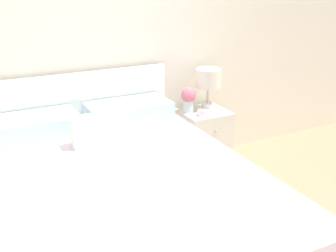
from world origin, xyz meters
The scene contains 7 objects.
ground_plane centered at (0.00, 0.00, 0.00)m, with size 12.00×12.00×0.00m, color tan.
wall_back centered at (0.00, 0.07, 1.30)m, with size 8.00×0.06×2.60m.
bed centered at (0.00, -1.03, 0.33)m, with size 1.63×2.18×0.99m.
nightstand centered at (1.14, -0.21, 0.28)m, with size 0.42×0.41×0.56m.
table_lamp centered at (1.20, -0.16, 0.83)m, with size 0.23×0.23×0.38m.
flower_vase centered at (1.00, -0.17, 0.69)m, with size 0.14×0.14×0.23m.
teacup centered at (1.05, -0.32, 0.59)m, with size 0.13×0.13×0.06m.
Camera 1 is at (-0.70, -3.12, 1.73)m, focal length 42.00 mm.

